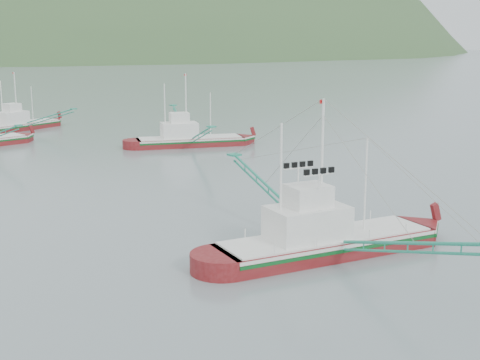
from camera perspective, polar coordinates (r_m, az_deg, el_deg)
ground at (r=42.96m, az=4.86°, el=-5.52°), size 1200.00×1200.00×0.00m
main_boat at (r=40.71m, az=7.21°, el=-3.96°), size 14.39×25.05×10.23m
bg_boat_right at (r=81.24m, az=-4.37°, el=4.22°), size 13.21×22.35×9.43m
bg_boat_extra at (r=100.48m, az=-18.35°, el=5.07°), size 12.43×21.08×8.85m
headland_right at (r=532.58m, az=-7.10°, el=10.60°), size 684.00×432.00×306.00m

